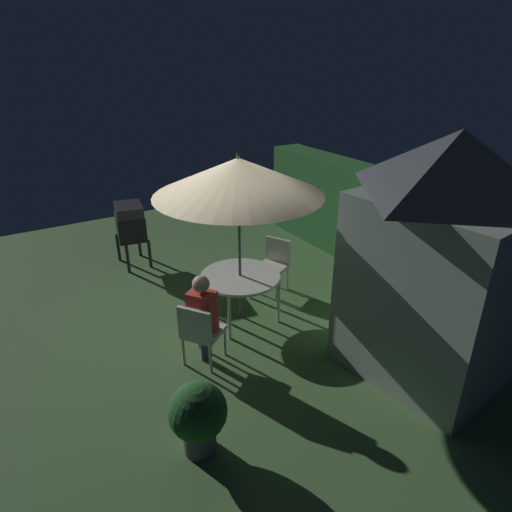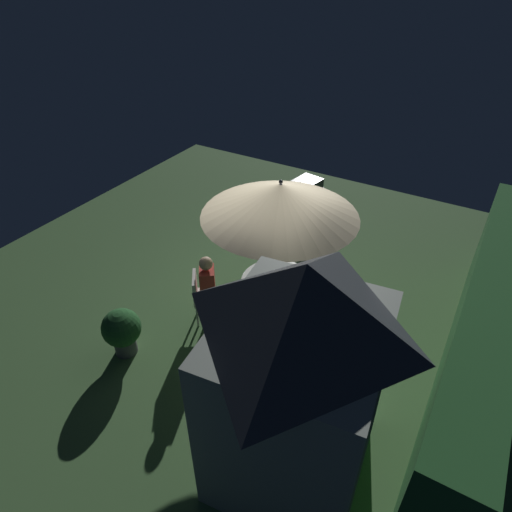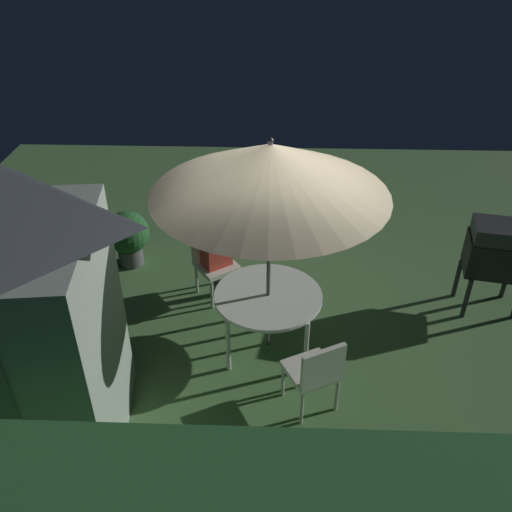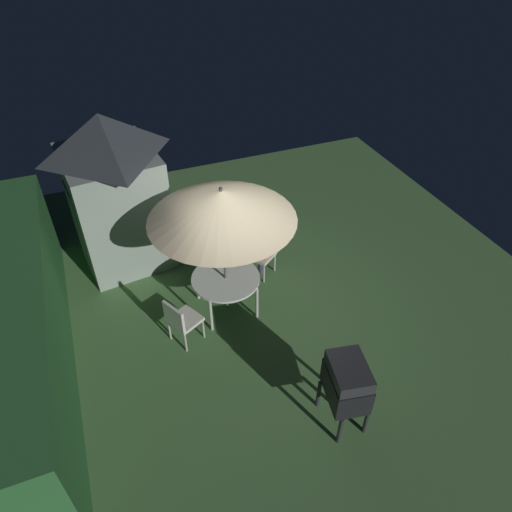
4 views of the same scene
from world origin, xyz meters
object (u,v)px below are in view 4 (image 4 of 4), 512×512
(chair_near_shed, at_px, (263,250))
(potted_plant_by_shed, at_px, (267,212))
(person_in_red, at_px, (261,241))
(bbq_grill, at_px, (347,383))
(patio_table, at_px, (226,280))
(patio_umbrella, at_px, (222,205))
(chair_far_side, at_px, (181,320))
(garden_shed, at_px, (114,190))

(chair_near_shed, distance_m, potted_plant_by_shed, 1.40)
(person_in_red, bearing_deg, bbq_grill, 177.76)
(potted_plant_by_shed, height_order, person_in_red, person_in_red)
(patio_table, bearing_deg, potted_plant_by_shed, -39.41)
(patio_umbrella, height_order, person_in_red, patio_umbrella)
(patio_table, bearing_deg, chair_far_side, 116.97)
(patio_umbrella, relative_size, potted_plant_by_shed, 3.12)
(bbq_grill, distance_m, chair_far_side, 2.86)
(garden_shed, distance_m, patio_umbrella, 2.74)
(patio_table, height_order, bbq_grill, bbq_grill)
(garden_shed, xyz_separation_m, person_in_red, (-1.58, -2.35, -0.76))
(garden_shed, xyz_separation_m, patio_umbrella, (-2.25, -1.42, 0.67))
(chair_far_side, bearing_deg, patio_umbrella, -63.03)
(chair_near_shed, relative_size, potted_plant_by_shed, 1.11)
(chair_far_side, xyz_separation_m, potted_plant_by_shed, (2.45, -2.56, -0.06))
(garden_shed, distance_m, bbq_grill, 5.49)
(patio_table, xyz_separation_m, patio_umbrella, (-0.00, -0.00, 1.55))
(patio_table, relative_size, bbq_grill, 1.00)
(chair_near_shed, distance_m, chair_far_side, 2.28)
(chair_near_shed, bearing_deg, patio_table, 125.56)
(patio_umbrella, bearing_deg, potted_plant_by_shed, -39.41)
(bbq_grill, bearing_deg, garden_shed, 24.04)
(bbq_grill, bearing_deg, person_in_red, -2.24)
(bbq_grill, bearing_deg, patio_umbrella, 16.29)
(chair_far_side, bearing_deg, patio_table, -63.03)
(chair_near_shed, bearing_deg, bbq_grill, 176.64)
(patio_umbrella, xyz_separation_m, chair_near_shed, (0.72, -1.00, -1.70))
(garden_shed, bearing_deg, patio_umbrella, -147.66)
(chair_near_shed, bearing_deg, garden_shed, 57.71)
(patio_table, bearing_deg, chair_near_shed, -54.44)
(chair_near_shed, xyz_separation_m, person_in_red, (-0.05, 0.07, 0.26))
(patio_umbrella, bearing_deg, garden_shed, 32.34)
(garden_shed, distance_m, chair_far_side, 2.95)
(garden_shed, distance_m, potted_plant_by_shed, 3.24)
(chair_far_side, distance_m, potted_plant_by_shed, 3.54)
(chair_near_shed, height_order, chair_far_side, same)
(patio_table, relative_size, chair_far_side, 1.33)
(garden_shed, xyz_separation_m, chair_far_side, (-2.73, -0.48, -1.02))
(chair_near_shed, bearing_deg, patio_umbrella, 125.56)
(patio_table, xyz_separation_m, bbq_grill, (-2.73, -0.80, 0.18))
(patio_umbrella, distance_m, bbq_grill, 3.16)
(garden_shed, relative_size, chair_far_side, 3.37)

